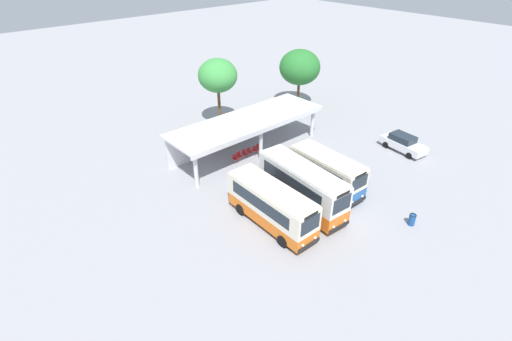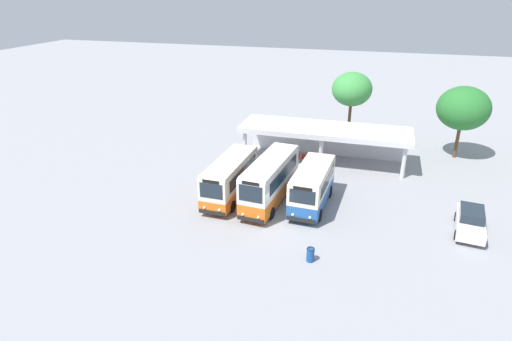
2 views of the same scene
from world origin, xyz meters
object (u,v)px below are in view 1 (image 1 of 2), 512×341
(waiting_chair_fourth_seat, at_px, (249,151))
(waiting_chair_second_from_end, at_px, (239,155))
(city_bus_middle_cream, at_px, (326,171))
(waiting_chair_end_by_column, at_px, (235,158))
(litter_bin_apron, at_px, (412,220))
(parked_car_flank, at_px, (403,143))
(city_bus_second_in_row, at_px, (302,185))
(waiting_chair_middle_seat, at_px, (244,153))
(city_bus_nearest_orange, at_px, (272,204))
(waiting_chair_fifth_seat, at_px, (255,150))
(waiting_chair_far_end_seat, at_px, (259,147))

(waiting_chair_fourth_seat, bearing_deg, waiting_chair_second_from_end, 179.94)
(city_bus_middle_cream, distance_m, waiting_chair_end_by_column, 8.88)
(city_bus_middle_cream, bearing_deg, litter_bin_apron, -80.71)
(parked_car_flank, xyz_separation_m, litter_bin_apron, (-9.82, -6.50, -0.37))
(city_bus_second_in_row, relative_size, waiting_chair_middle_seat, 9.53)
(waiting_chair_end_by_column, bearing_deg, waiting_chair_middle_seat, 5.59)
(city_bus_nearest_orange, xyz_separation_m, waiting_chair_fourth_seat, (5.44, 8.80, -1.23))
(waiting_chair_end_by_column, height_order, waiting_chair_fourth_seat, same)
(city_bus_middle_cream, relative_size, waiting_chair_end_by_column, 7.82)
(litter_bin_apron, bearing_deg, waiting_chair_second_from_end, 102.12)
(city_bus_second_in_row, xyz_separation_m, waiting_chair_fourth_seat, (2.23, 8.72, -1.41))
(city_bus_nearest_orange, relative_size, waiting_chair_fourth_seat, 8.81)
(waiting_chair_end_by_column, relative_size, waiting_chair_fifth_seat, 1.00)
(city_bus_nearest_orange, xyz_separation_m, waiting_chair_middle_seat, (4.83, 8.78, -1.23))
(city_bus_middle_cream, relative_size, parked_car_flank, 1.47)
(city_bus_middle_cream, relative_size, litter_bin_apron, 7.47)
(waiting_chair_far_end_seat, bearing_deg, parked_car_flank, -40.27)
(city_bus_middle_cream, distance_m, waiting_chair_fourth_seat, 8.63)
(waiting_chair_middle_seat, bearing_deg, city_bus_second_in_row, -100.60)
(city_bus_middle_cream, distance_m, parked_car_flank, 11.05)
(waiting_chair_fifth_seat, distance_m, waiting_chair_far_end_seat, 0.62)
(waiting_chair_second_from_end, relative_size, litter_bin_apron, 0.96)
(city_bus_second_in_row, relative_size, city_bus_middle_cream, 1.22)
(parked_car_flank, relative_size, waiting_chair_end_by_column, 5.33)
(city_bus_second_in_row, distance_m, waiting_chair_end_by_column, 8.70)
(waiting_chair_second_from_end, relative_size, waiting_chair_fourth_seat, 1.00)
(city_bus_nearest_orange, xyz_separation_m, litter_bin_apron, (7.58, -6.82, -1.30))
(city_bus_second_in_row, distance_m, waiting_chair_far_end_seat, 9.47)
(waiting_chair_end_by_column, relative_size, waiting_chair_middle_seat, 1.00)
(city_bus_middle_cream, bearing_deg, waiting_chair_fifth_seat, 92.51)
(city_bus_second_in_row, bearing_deg, waiting_chair_end_by_column, 87.25)
(waiting_chair_far_end_seat, bearing_deg, waiting_chair_fourth_seat, 179.19)
(waiting_chair_second_from_end, distance_m, litter_bin_apron, 15.98)
(waiting_chair_end_by_column, bearing_deg, waiting_chair_far_end_seat, 2.41)
(waiting_chair_fourth_seat, bearing_deg, waiting_chair_fifth_seat, -14.00)
(parked_car_flank, bearing_deg, waiting_chair_end_by_column, 146.93)
(city_bus_second_in_row, xyz_separation_m, waiting_chair_far_end_seat, (3.45, 8.70, -1.41))
(waiting_chair_end_by_column, distance_m, litter_bin_apron, 15.98)
(parked_car_flank, bearing_deg, city_bus_second_in_row, 178.37)
(city_bus_second_in_row, bearing_deg, waiting_chair_far_end_seat, 68.38)
(city_bus_nearest_orange, distance_m, waiting_chair_fourth_seat, 10.42)
(city_bus_second_in_row, height_order, waiting_chair_middle_seat, city_bus_second_in_row)
(litter_bin_apron, bearing_deg, waiting_chair_fifth_seat, 95.66)
(waiting_chair_middle_seat, xyz_separation_m, waiting_chair_far_end_seat, (1.82, 0.01, 0.00))
(waiting_chair_middle_seat, relative_size, litter_bin_apron, 0.96)
(waiting_chair_second_from_end, distance_m, waiting_chair_fourth_seat, 1.22)
(city_bus_second_in_row, bearing_deg, parked_car_flank, -1.63)
(city_bus_nearest_orange, distance_m, waiting_chair_far_end_seat, 11.09)
(city_bus_nearest_orange, relative_size, waiting_chair_end_by_column, 8.81)
(city_bus_nearest_orange, distance_m, city_bus_middle_cream, 6.42)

